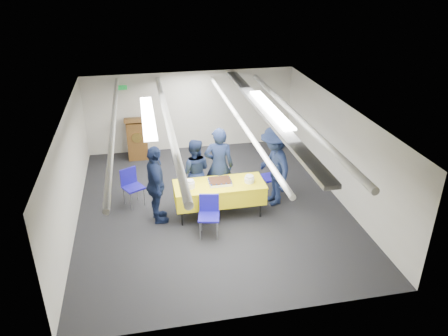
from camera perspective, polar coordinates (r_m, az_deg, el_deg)
The scene contains 14 objects.
ground at distance 10.15m, azimuth -1.56°, elevation -4.96°, with size 7.00×7.00×0.00m, color black.
room_shell at distance 9.74m, azimuth -1.56°, elevation 5.50°, with size 6.00×7.00×2.30m.
serving_table at distance 9.56m, azimuth -0.60°, elevation -3.19°, with size 1.97×0.80×0.77m.
sheet_cake at distance 9.46m, azimuth -0.55°, elevation -1.78°, with size 0.50×0.39×0.09m.
plate_stack_left at distance 9.29m, azimuth -4.46°, elevation -2.12°, with size 0.21×0.21×0.18m.
plate_stack_right at distance 9.51m, azimuth 3.34°, elevation -1.46°, with size 0.22×0.22×0.16m.
podium at distance 12.51m, azimuth -11.28°, elevation 3.90°, with size 0.62×0.53×1.25m.
chair_near at distance 8.95m, azimuth -1.97°, elevation -5.65°, with size 0.50×0.50×0.87m.
chair_right at distance 10.49m, azimuth 6.58°, elevation -0.72°, with size 0.48×0.48×0.87m.
chair_left at distance 10.22m, azimuth -12.04°, elevation -1.93°, with size 0.57×0.57×0.87m.
sailor_a at distance 9.90m, azimuth -0.67°, elevation 0.27°, with size 0.67×0.44×1.85m, color black.
sailor_b at distance 9.99m, azimuth -3.88°, elevation -0.45°, with size 0.76×0.59×1.56m, color black.
sailor_c at distance 9.29m, azimuth -8.87°, elevation -2.23°, with size 1.02×0.43×1.75m, color black.
sailor_d at distance 9.92m, azimuth 6.58°, elevation 0.23°, with size 1.21×0.70×1.87m, color black.
Camera 1 is at (-1.43, -8.58, 5.24)m, focal length 35.00 mm.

